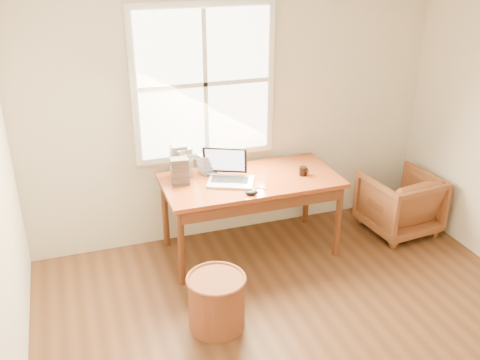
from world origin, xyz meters
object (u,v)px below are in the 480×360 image
object	(u,v)px
laptop	(231,169)
coffee_mug	(303,171)
armchair	(399,203)
cd_stack_a	(183,163)
desk	(251,180)
wicker_stool	(217,302)

from	to	relation	value
laptop	coffee_mug	xyz separation A→B (m)	(0.68, -0.05, -0.10)
armchair	cd_stack_a	size ratio (longest dim) A/B	2.46
cd_stack_a	desk	bearing A→B (deg)	-22.09
coffee_mug	desk	bearing A→B (deg)	166.49
armchair	cd_stack_a	world-z (taller)	cd_stack_a
coffee_mug	wicker_stool	bearing A→B (deg)	-144.53
desk	cd_stack_a	distance (m)	0.64
desk	wicker_stool	distance (m)	1.25
laptop	desk	bearing A→B (deg)	35.75
desk	armchair	bearing A→B (deg)	-4.53
wicker_stool	cd_stack_a	xyz separation A→B (m)	(0.05, 1.19, 0.67)
desk	coffee_mug	bearing A→B (deg)	-10.46
desk	cd_stack_a	size ratio (longest dim) A/B	5.79
wicker_stool	cd_stack_a	bearing A→B (deg)	87.72
desk	coffee_mug	world-z (taller)	coffee_mug
wicker_stool	coffee_mug	world-z (taller)	coffee_mug
desk	wicker_stool	bearing A→B (deg)	-122.79
armchair	desk	bearing A→B (deg)	-9.86
laptop	cd_stack_a	world-z (taller)	laptop
wicker_stool	coffee_mug	bearing A→B (deg)	38.52
laptop	cd_stack_a	distance (m)	0.46
desk	laptop	xyz separation A→B (m)	(-0.20, -0.04, 0.16)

